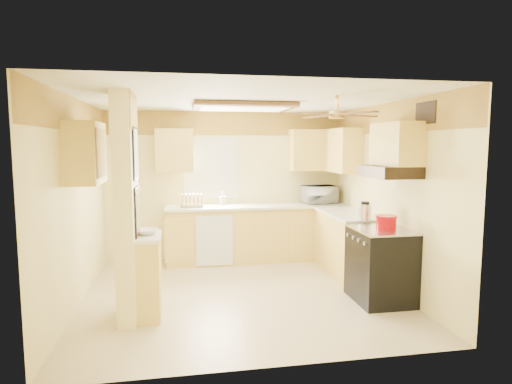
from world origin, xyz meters
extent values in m
plane|color=#CEB68E|center=(0.00, 0.00, 0.00)|extent=(4.00, 4.00, 0.00)
plane|color=white|center=(0.00, 0.00, 2.50)|extent=(4.00, 4.00, 0.00)
plane|color=#FFEE9B|center=(0.00, 1.90, 1.25)|extent=(4.00, 0.00, 4.00)
plane|color=#FFEE9B|center=(0.00, -1.90, 1.25)|extent=(4.00, 0.00, 4.00)
plane|color=#FFEE9B|center=(-2.00, 0.00, 1.25)|extent=(0.00, 3.80, 3.80)
plane|color=#FFEE9B|center=(2.00, 0.00, 1.25)|extent=(0.00, 3.80, 3.80)
cube|color=gold|center=(0.00, 1.88, 2.30)|extent=(4.00, 0.02, 0.40)
cube|color=#FFEE9B|center=(-1.35, -0.55, 1.25)|extent=(0.20, 0.70, 2.50)
cube|color=#FFD869|center=(-1.13, -0.55, 0.45)|extent=(0.25, 0.55, 0.90)
cube|color=white|center=(-1.13, -0.55, 0.92)|extent=(0.28, 0.58, 0.04)
cube|color=#FFD869|center=(0.50, 1.60, 0.45)|extent=(3.00, 0.60, 0.90)
cube|color=#FFD869|center=(1.70, 0.60, 0.45)|extent=(0.60, 1.40, 0.90)
cube|color=white|center=(0.50, 1.59, 0.92)|extent=(3.04, 0.64, 0.04)
cube|color=white|center=(1.69, 0.60, 0.92)|extent=(0.64, 1.44, 0.04)
cube|color=white|center=(-0.25, 1.29, 0.43)|extent=(0.58, 0.02, 0.80)
cube|color=white|center=(-0.25, 1.89, 1.55)|extent=(0.92, 0.02, 1.02)
cube|color=white|center=(-0.25, 1.89, 1.55)|extent=(0.80, 0.02, 0.90)
cube|color=#FFD869|center=(-0.85, 1.72, 1.85)|extent=(0.60, 0.35, 0.70)
cube|color=#FFD869|center=(1.55, 1.72, 1.85)|extent=(0.90, 0.35, 0.70)
cube|color=#FFD869|center=(1.82, 1.25, 1.85)|extent=(0.35, 1.00, 0.70)
cube|color=#FFD869|center=(-1.82, -0.25, 1.85)|extent=(0.35, 0.75, 0.70)
cube|color=#FFD869|center=(1.82, -0.55, 1.95)|extent=(0.35, 0.76, 0.52)
cube|color=black|center=(1.67, -0.55, 0.45)|extent=(0.65, 0.76, 0.90)
cube|color=silver|center=(1.67, -0.55, 0.91)|extent=(0.66, 0.77, 0.02)
cylinder|color=silver|center=(1.34, -0.80, 0.80)|extent=(0.03, 0.05, 0.05)
cylinder|color=silver|center=(1.34, -0.63, 0.80)|extent=(0.03, 0.05, 0.05)
cylinder|color=silver|center=(1.34, -0.47, 0.80)|extent=(0.03, 0.05, 0.05)
cylinder|color=silver|center=(1.34, -0.30, 0.80)|extent=(0.03, 0.05, 0.05)
cube|color=black|center=(1.74, -0.55, 1.62)|extent=(0.50, 0.76, 0.14)
cube|color=black|center=(-1.24, -0.55, 1.85)|extent=(0.02, 0.42, 0.57)
cube|color=white|center=(-1.23, -0.55, 1.85)|extent=(0.01, 0.37, 0.52)
cube|color=black|center=(-1.24, -0.55, 1.20)|extent=(0.02, 0.42, 0.57)
cube|color=yellow|center=(-1.23, -0.55, 1.20)|extent=(0.01, 0.37, 0.52)
cube|color=brown|center=(0.10, 0.50, 2.46)|extent=(1.35, 0.95, 0.06)
cube|color=white|center=(0.10, 0.50, 2.44)|extent=(1.15, 0.75, 0.02)
cylinder|color=gold|center=(1.00, -0.70, 2.42)|extent=(0.04, 0.04, 0.16)
cylinder|color=gold|center=(1.00, -0.70, 2.28)|extent=(0.18, 0.18, 0.08)
cube|color=brown|center=(1.30, -0.59, 2.28)|extent=(0.55, 0.28, 0.01)
cube|color=brown|center=(0.89, -0.40, 2.28)|extent=(0.28, 0.55, 0.01)
cube|color=brown|center=(0.70, -0.81, 2.28)|extent=(0.55, 0.28, 0.01)
cube|color=brown|center=(1.11, -1.00, 2.28)|extent=(0.28, 0.55, 0.01)
cube|color=black|center=(1.98, -0.90, 2.30)|extent=(0.02, 0.40, 0.25)
imported|color=white|center=(1.59, 1.62, 1.09)|extent=(0.59, 0.43, 0.30)
imported|color=white|center=(-1.14, -0.50, 0.97)|extent=(0.27, 0.27, 0.06)
cylinder|color=#A30108|center=(1.70, -0.60, 0.99)|extent=(0.24, 0.24, 0.15)
cylinder|color=#A30108|center=(1.70, -0.60, 1.08)|extent=(0.26, 0.26, 0.02)
cylinder|color=silver|center=(1.65, -0.09, 1.05)|extent=(0.17, 0.17, 0.22)
cylinder|color=black|center=(1.65, -0.09, 1.18)|extent=(0.11, 0.11, 0.03)
cube|color=tan|center=(-0.59, 1.58, 0.96)|extent=(0.37, 0.28, 0.04)
cube|color=tan|center=(-0.74, 1.58, 1.04)|extent=(0.02, 0.25, 0.21)
cube|color=tan|center=(-0.67, 1.58, 1.04)|extent=(0.02, 0.25, 0.21)
cube|color=tan|center=(-0.61, 1.58, 1.04)|extent=(0.02, 0.25, 0.21)
cube|color=tan|center=(-0.55, 1.58, 1.04)|extent=(0.02, 0.25, 0.21)
cube|color=tan|center=(-0.49, 1.58, 1.04)|extent=(0.02, 0.25, 0.21)
cube|color=tan|center=(-0.43, 1.58, 1.04)|extent=(0.02, 0.25, 0.21)
cylinder|color=white|center=(-0.67, 1.58, 1.04)|extent=(0.01, 0.21, 0.21)
cylinder|color=white|center=(-0.55, 1.58, 1.04)|extent=(0.01, 0.21, 0.21)
cylinder|color=white|center=(-0.07, 1.74, 1.01)|extent=(0.11, 0.11, 0.14)
cylinder|color=tan|center=(-0.05, 1.74, 1.05)|extent=(0.01, 0.01, 0.22)
cylinder|color=tan|center=(-0.07, 1.76, 1.05)|extent=(0.01, 0.01, 0.22)
cylinder|color=tan|center=(-0.09, 1.74, 1.05)|extent=(0.01, 0.01, 0.22)
cylinder|color=tan|center=(-0.06, 1.72, 1.05)|extent=(0.01, 0.01, 0.22)
camera|label=1|loc=(-0.76, -5.37, 1.94)|focal=30.00mm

